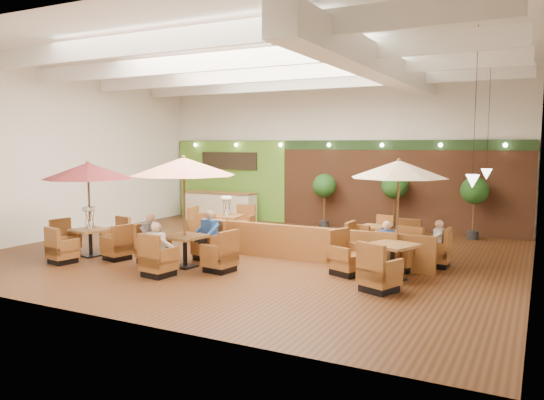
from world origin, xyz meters
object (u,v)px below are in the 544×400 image
Objects in this scene: diner_2 at (152,234)px; diner_4 at (437,238)px; table_3 at (220,225)px; diner_0 at (158,244)px; service_counter at (220,206)px; table_1 at (184,192)px; table_2 at (398,192)px; topiary_0 at (324,188)px; table_5 at (373,238)px; table_0 at (89,192)px; topiary_2 at (474,193)px; topiary_1 at (395,188)px; table_4 at (379,262)px; diner_3 at (387,241)px; booth_divider at (306,244)px; diner_1 at (208,231)px.

diner_4 is at bearing 123.97° from diner_2.
table_3 is 4.94m from diner_0.
service_counter is 8.23m from table_1.
topiary_0 is at bearing 130.91° from table_2.
table_3 is at bearing -160.59° from table_5.
topiary_2 is at bearing 51.85° from table_0.
topiary_0 is 2.59m from topiary_1.
diner_2 is (-5.66, -1.11, 0.38)m from table_4.
table_5 is at bearing -48.06° from topiary_0.
table_5 is at bearing 107.84° from diner_3.
booth_divider is 3.13× the size of topiary_1.
table_4 is at bearing -36.73° from service_counter.
table_2 is at bearing 84.69° from diner_3.
diner_3 reaches higher than table_4.
table_2 is 0.97× the size of table_3.
topiary_1 is at bearing 97.24° from diner_3.
diner_0 is at bearing -124.98° from topiary_2.
table_2 reaches higher than table_4.
table_4 is at bearing -92.93° from diner_3.
table_1 is 9.56m from topiary_2.
table_2 is 3.51× the size of diner_3.
table_1 is 6.42m from diner_4.
diner_3 is (7.71, 2.03, -1.03)m from table_0.
topiary_1 is 9.18m from diner_0.
table_1 reaches higher than table_3.
table_2 is 3.16× the size of diner_1.
service_counter is 3.86× the size of diner_3.
diner_0 is (-3.36, -8.50, -0.81)m from topiary_1.
booth_divider is at bearing -73.13° from topiary_0.
diner_2 reaches higher than table_5.
table_3 reaches higher than table_5.
diner_0 reaches higher than table_4.
table_5 is at bearing 46.04° from table_0.
table_3 is 4.95m from table_5.
table_4 is at bearing -22.23° from booth_divider.
diner_2 is (-4.57, -4.39, 0.44)m from table_5.
table_2 is 1.36× the size of topiary_0.
table_2 is (2.17, 0.88, 1.39)m from booth_divider.
diner_4 is (1.00, 1.00, -0.01)m from diner_3.
table_3 is at bearing 156.36° from booth_divider.
topiary_1 is (2.59, -0.00, 0.09)m from topiary_0.
table_2 is 3.29× the size of diner_0.
diner_3 is 1.41m from diner_4.
table_3 is at bearing 178.36° from table_4.
topiary_2 is at bearing -118.63° from diner_1.
table_5 is (4.90, 0.68, -0.13)m from table_3.
topiary_1 is at bearing 80.58° from booth_divider.
topiary_2 is 10.40m from diner_0.
service_counter is 1.50× the size of topiary_0.
diner_1 reaches higher than diner_4.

